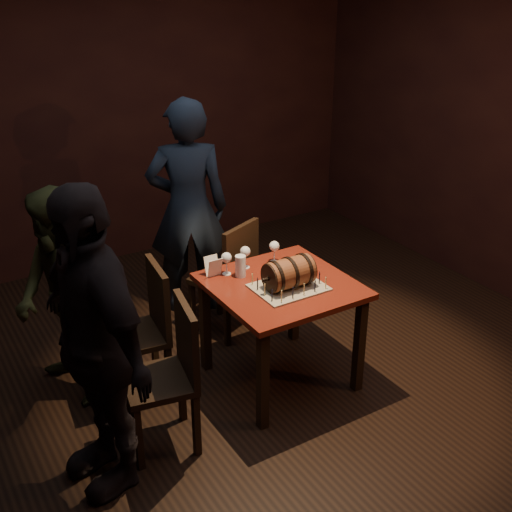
% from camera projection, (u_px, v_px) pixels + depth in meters
% --- Properties ---
extents(room_shell, '(5.04, 5.04, 2.80)m').
position_uv_depth(room_shell, '(260.00, 192.00, 3.90)').
color(room_shell, black).
rests_on(room_shell, ground).
extents(pub_table, '(0.90, 0.90, 0.75)m').
position_uv_depth(pub_table, '(281.00, 298.00, 4.26)').
color(pub_table, '#52150D').
rests_on(pub_table, ground).
extents(cake_board, '(0.45, 0.35, 0.01)m').
position_uv_depth(cake_board, '(289.00, 287.00, 4.15)').
color(cake_board, gray).
rests_on(cake_board, pub_table).
extents(barrel_cake, '(0.36, 0.21, 0.21)m').
position_uv_depth(barrel_cake, '(289.00, 273.00, 4.10)').
color(barrel_cake, brown).
rests_on(barrel_cake, cake_board).
extents(birthday_candles, '(0.40, 0.30, 0.09)m').
position_uv_depth(birthday_candles, '(289.00, 281.00, 4.13)').
color(birthday_candles, '#FFED98').
rests_on(birthday_candles, cake_board).
extents(wine_glass_left, '(0.07, 0.07, 0.16)m').
position_uv_depth(wine_glass_left, '(226.00, 259.00, 4.29)').
color(wine_glass_left, silver).
rests_on(wine_glass_left, pub_table).
extents(wine_glass_mid, '(0.07, 0.07, 0.16)m').
position_uv_depth(wine_glass_mid, '(245.00, 252.00, 4.38)').
color(wine_glass_mid, silver).
rests_on(wine_glass_mid, pub_table).
extents(wine_glass_right, '(0.07, 0.07, 0.16)m').
position_uv_depth(wine_glass_right, '(274.00, 247.00, 4.46)').
color(wine_glass_right, silver).
rests_on(wine_glass_right, pub_table).
extents(pint_of_ale, '(0.07, 0.07, 0.15)m').
position_uv_depth(pint_of_ale, '(240.00, 267.00, 4.28)').
color(pint_of_ale, silver).
rests_on(pint_of_ale, pub_table).
extents(menu_card, '(0.10, 0.05, 0.13)m').
position_uv_depth(menu_card, '(213.00, 267.00, 4.29)').
color(menu_card, white).
rests_on(menu_card, pub_table).
extents(chair_back, '(0.53, 0.53, 0.93)m').
position_uv_depth(chair_back, '(231.00, 273.00, 4.87)').
color(chair_back, black).
rests_on(chair_back, ground).
extents(chair_left_rear, '(0.45, 0.45, 0.93)m').
position_uv_depth(chair_left_rear, '(146.00, 325.00, 4.18)').
color(chair_left_rear, black).
rests_on(chair_left_rear, ground).
extents(chair_left_front, '(0.47, 0.47, 0.93)m').
position_uv_depth(chair_left_front, '(172.00, 368.00, 3.73)').
color(chair_left_front, black).
rests_on(chair_left_front, ground).
extents(person_back, '(0.76, 0.64, 1.77)m').
position_uv_depth(person_back, '(188.00, 209.00, 5.09)').
color(person_back, '#17202F').
rests_on(person_back, ground).
extents(person_left_rear, '(0.66, 0.79, 1.45)m').
position_uv_depth(person_left_rear, '(64.00, 299.00, 4.07)').
color(person_left_rear, '#353B1D').
rests_on(person_left_rear, ground).
extents(person_left_front, '(0.56, 1.08, 1.76)m').
position_uv_depth(person_left_front, '(94.00, 343.00, 3.33)').
color(person_left_front, black).
rests_on(person_left_front, ground).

